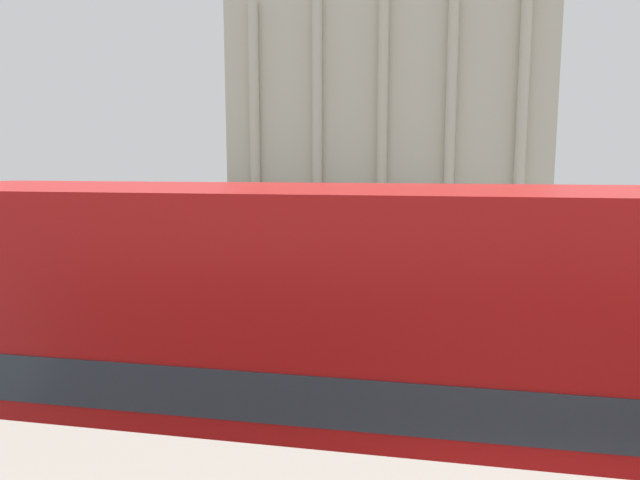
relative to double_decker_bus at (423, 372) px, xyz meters
name	(u,v)px	position (x,y,z in m)	size (l,w,h in m)	color
double_decker_bus	(423,372)	(0.00, 0.00, 0.00)	(11.31, 2.76, 4.24)	black
plaza_building_left	(389,95)	(-4.14, 53.15, 8.80)	(29.62, 16.73, 22.30)	beige
traffic_light_near	(250,248)	(-3.98, 6.62, 0.17)	(0.42, 0.24, 3.87)	black
traffic_light_mid	(534,232)	(3.25, 12.79, -0.03)	(0.42, 0.24, 3.54)	black
car_white	(615,300)	(5.15, 10.87, -1.65)	(4.20, 1.93, 1.35)	black
car_black	(528,242)	(4.71, 22.57, -1.65)	(4.20, 1.93, 1.35)	black
pedestrian_olive	(473,223)	(2.48, 27.33, -1.30)	(0.32, 0.32, 1.82)	#282B33
pedestrian_grey	(477,221)	(2.88, 29.45, -1.39)	(0.32, 0.32, 1.68)	#282B33
pedestrian_black	(600,236)	(7.92, 22.69, -1.33)	(0.32, 0.32, 1.77)	#282B33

